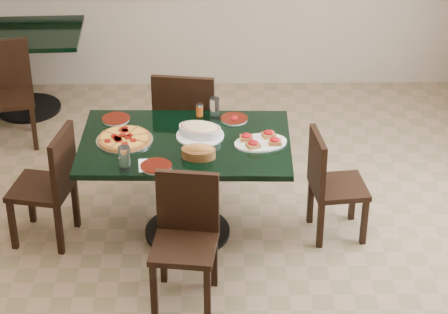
{
  "coord_description": "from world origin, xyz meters",
  "views": [
    {
      "loc": [
        0.07,
        -4.87,
        3.57
      ],
      "look_at": [
        0.14,
        0.0,
        0.77
      ],
      "focal_mm": 70.0,
      "sensor_mm": 36.0,
      "label": 1
    }
  ],
  "objects_px": {
    "main_table": "(186,164)",
    "chair_near": "(186,232)",
    "bread_basket": "(198,152)",
    "chair_right": "(329,181)",
    "bruschetta_platter": "(261,141)",
    "chair_far": "(186,123)",
    "lasagna_casserole": "(200,130)",
    "back_chair_near": "(8,87)",
    "back_table": "(22,56)",
    "chair_left": "(51,181)",
    "pepperoni_pizza": "(125,139)"
  },
  "relations": [
    {
      "from": "bruschetta_platter",
      "to": "back_chair_near",
      "type": "bearing_deg",
      "value": 130.18
    },
    {
      "from": "chair_near",
      "to": "bread_basket",
      "type": "bearing_deg",
      "value": 87.47
    },
    {
      "from": "chair_right",
      "to": "chair_far",
      "type": "bearing_deg",
      "value": 49.6
    },
    {
      "from": "bread_basket",
      "to": "chair_left",
      "type": "bearing_deg",
      "value": 177.67
    },
    {
      "from": "main_table",
      "to": "pepperoni_pizza",
      "type": "relative_size",
      "value": 3.73
    },
    {
      "from": "chair_left",
      "to": "lasagna_casserole",
      "type": "relative_size",
      "value": 2.52
    },
    {
      "from": "chair_right",
      "to": "pepperoni_pizza",
      "type": "relative_size",
      "value": 2.07
    },
    {
      "from": "chair_far",
      "to": "back_table",
      "type": "bearing_deg",
      "value": -34.01
    },
    {
      "from": "back_chair_near",
      "to": "lasagna_casserole",
      "type": "relative_size",
      "value": 2.54
    },
    {
      "from": "pepperoni_pizza",
      "to": "bruschetta_platter",
      "type": "bearing_deg",
      "value": -3.22
    },
    {
      "from": "main_table",
      "to": "chair_far",
      "type": "distance_m",
      "value": 0.65
    },
    {
      "from": "chair_near",
      "to": "chair_far",
      "type": "bearing_deg",
      "value": 98.72
    },
    {
      "from": "chair_far",
      "to": "chair_near",
      "type": "xyz_separation_m",
      "value": [
        0.02,
        -1.3,
        -0.08
      ]
    },
    {
      "from": "main_table",
      "to": "chair_near",
      "type": "xyz_separation_m",
      "value": [
        0.01,
        -0.66,
        -0.1
      ]
    },
    {
      "from": "chair_left",
      "to": "main_table",
      "type": "bearing_deg",
      "value": 104.28
    },
    {
      "from": "back_chair_near",
      "to": "pepperoni_pizza",
      "type": "height_order",
      "value": "back_chair_near"
    },
    {
      "from": "chair_left",
      "to": "bruschetta_platter",
      "type": "distance_m",
      "value": 1.45
    },
    {
      "from": "chair_right",
      "to": "back_chair_near",
      "type": "height_order",
      "value": "back_chair_near"
    },
    {
      "from": "back_chair_near",
      "to": "bruschetta_platter",
      "type": "height_order",
      "value": "back_chair_near"
    },
    {
      "from": "chair_near",
      "to": "bruschetta_platter",
      "type": "height_order",
      "value": "chair_near"
    },
    {
      "from": "chair_far",
      "to": "chair_left",
      "type": "xyz_separation_m",
      "value": [
        -0.91,
        -0.69,
        -0.08
      ]
    },
    {
      "from": "chair_left",
      "to": "lasagna_casserole",
      "type": "xyz_separation_m",
      "value": [
        1.02,
        0.11,
        0.32
      ]
    },
    {
      "from": "main_table",
      "to": "chair_left",
      "type": "xyz_separation_m",
      "value": [
        -0.92,
        -0.05,
        -0.1
      ]
    },
    {
      "from": "back_table",
      "to": "pepperoni_pizza",
      "type": "bearing_deg",
      "value": -63.68
    },
    {
      "from": "back_chair_near",
      "to": "back_table",
      "type": "bearing_deg",
      "value": 74.35
    },
    {
      "from": "back_table",
      "to": "pepperoni_pizza",
      "type": "distance_m",
      "value": 2.25
    },
    {
      "from": "bruschetta_platter",
      "to": "chair_far",
      "type": "bearing_deg",
      "value": 113.17
    },
    {
      "from": "chair_near",
      "to": "pepperoni_pizza",
      "type": "distance_m",
      "value": 0.84
    },
    {
      "from": "main_table",
      "to": "lasagna_casserole",
      "type": "height_order",
      "value": "lasagna_casserole"
    },
    {
      "from": "back_table",
      "to": "bruschetta_platter",
      "type": "height_order",
      "value": "bruschetta_platter"
    },
    {
      "from": "main_table",
      "to": "bread_basket",
      "type": "bearing_deg",
      "value": -65.62
    },
    {
      "from": "chair_far",
      "to": "lasagna_casserole",
      "type": "relative_size",
      "value": 2.89
    },
    {
      "from": "back_table",
      "to": "chair_left",
      "type": "xyz_separation_m",
      "value": [
        0.56,
        -2.01,
        -0.05
      ]
    },
    {
      "from": "chair_right",
      "to": "lasagna_casserole",
      "type": "xyz_separation_m",
      "value": [
        -0.89,
        0.08,
        0.36
      ]
    },
    {
      "from": "chair_right",
      "to": "chair_left",
      "type": "height_order",
      "value": "chair_left"
    },
    {
      "from": "chair_left",
      "to": "pepperoni_pizza",
      "type": "height_order",
      "value": "chair_left"
    },
    {
      "from": "chair_left",
      "to": "bruschetta_platter",
      "type": "bearing_deg",
      "value": 101.39
    },
    {
      "from": "main_table",
      "to": "pepperoni_pizza",
      "type": "xyz_separation_m",
      "value": [
        -0.41,
        0.0,
        0.2
      ]
    },
    {
      "from": "chair_right",
      "to": "bruschetta_platter",
      "type": "height_order",
      "value": "bruschetta_platter"
    },
    {
      "from": "main_table",
      "to": "back_table",
      "type": "height_order",
      "value": "same"
    },
    {
      "from": "main_table",
      "to": "chair_far",
      "type": "bearing_deg",
      "value": 92.46
    },
    {
      "from": "chair_far",
      "to": "chair_near",
      "type": "height_order",
      "value": "chair_far"
    },
    {
      "from": "chair_near",
      "to": "pepperoni_pizza",
      "type": "bearing_deg",
      "value": 129.99
    },
    {
      "from": "chair_far",
      "to": "pepperoni_pizza",
      "type": "xyz_separation_m",
      "value": [
        -0.39,
        -0.64,
        0.22
      ]
    },
    {
      "from": "main_table",
      "to": "lasagna_casserole",
      "type": "bearing_deg",
      "value": 33.75
    },
    {
      "from": "main_table",
      "to": "bread_basket",
      "type": "distance_m",
      "value": 0.32
    },
    {
      "from": "main_table",
      "to": "pepperoni_pizza",
      "type": "bearing_deg",
      "value": -179.13
    },
    {
      "from": "lasagna_casserole",
      "to": "bruschetta_platter",
      "type": "bearing_deg",
      "value": 3.18
    },
    {
      "from": "main_table",
      "to": "chair_near",
      "type": "relative_size",
      "value": 1.7
    },
    {
      "from": "bread_basket",
      "to": "back_chair_near",
      "type": "bearing_deg",
      "value": 141.37
    }
  ]
}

